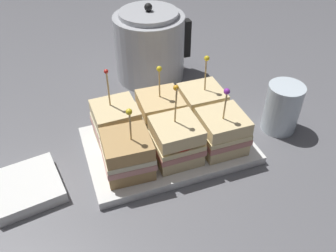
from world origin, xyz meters
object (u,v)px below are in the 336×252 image
Objects in this scene: serving_platter at (168,145)px; drinking_glass at (282,108)px; sandwich_back_left at (116,123)px; kettle_steel at (150,46)px; sandwich_back_right at (201,105)px; sandwich_front_left at (128,154)px; sandwich_front_right at (222,132)px; sandwich_back_center at (160,113)px; sandwich_front_center at (176,141)px; napkin_stack at (27,187)px.

drinking_glass reaches higher than serving_platter.
sandwich_back_left is 0.81× the size of kettle_steel.
sandwich_front_left is at bearing -153.92° from sandwich_back_right.
sandwich_back_center is at bearing 135.23° from sandwich_front_right.
sandwich_back_left is 0.36m from drinking_glass.
sandwich_front_center and sandwich_back_left have the same top height.
serving_platter is at bearing 89.52° from sandwich_front_center.
napkin_stack is at bearing 175.76° from sandwich_front_right.
sandwich_front_right is at bearing -4.24° from napkin_stack.
sandwich_back_right is 1.43× the size of drinking_glass.
sandwich_back_center is (0.10, 0.10, 0.00)m from sandwich_front_left.
sandwich_back_center is at bearing 91.37° from serving_platter.
sandwich_back_right is 0.78× the size of kettle_steel.
sandwich_back_right is 0.18m from drinking_glass.
sandwich_front_center is at bearing 0.63° from sandwich_front_left.
sandwich_front_right is 0.22m from sandwich_back_left.
serving_platter is 0.07m from sandwich_back_center.
serving_platter is 2.05× the size of sandwich_front_center.
sandwich_front_center reaches higher than sandwich_front_right.
napkin_stack is (-0.38, -0.07, -0.05)m from sandwich_back_right.
sandwich_back_right is (0.19, 0.09, 0.00)m from sandwich_front_left.
sandwich_back_center is at bearing -103.36° from kettle_steel.
serving_platter is 0.31m from kettle_steel.
serving_platter is 0.26m from drinking_glass.
serving_platter is 2.05× the size of sandwich_back_left.
sandwich_front_right reaches higher than serving_platter.
drinking_glass reaches higher than napkin_stack.
kettle_steel is at bearing 65.65° from sandwich_front_left.
drinking_glass is (0.36, 0.03, -0.00)m from sandwich_front_left.
sandwich_back_left reaches higher than drinking_glass.
sandwich_back_center is at bearing 0.45° from sandwich_back_left.
sandwich_back_right is (0.19, 0.00, -0.00)m from sandwich_back_left.
serving_platter is 0.12m from sandwich_front_left.
sandwich_back_right is (0.10, -0.00, -0.00)m from sandwich_back_center.
sandwich_back_right is at bearing -0.27° from sandwich_back_center.
kettle_steel is at bearing 122.51° from drinking_glass.
sandwich_back_right is 0.25m from kettle_steel.
kettle_steel is (-0.04, 0.35, 0.03)m from sandwich_front_right.
napkin_stack is (-0.29, 0.03, -0.05)m from sandwich_front_center.
kettle_steel is 1.48× the size of napkin_stack.
sandwich_back_left is (0.00, 0.09, 0.00)m from sandwich_front_left.
sandwich_front_right is at bearing -89.38° from sandwich_back_right.
sandwich_front_left is 0.22m from sandwich_back_right.
sandwich_back_left is 0.21m from napkin_stack.
sandwich_front_center is at bearing -99.65° from kettle_steel.
kettle_steel is at bearing 80.35° from sandwich_front_center.
drinking_glass is at bearing 0.12° from napkin_stack.
sandwich_front_left is 1.33× the size of drinking_glass.
sandwich_front_left is at bearing -7.92° from napkin_stack.
serving_platter is at bearing 175.63° from drinking_glass.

